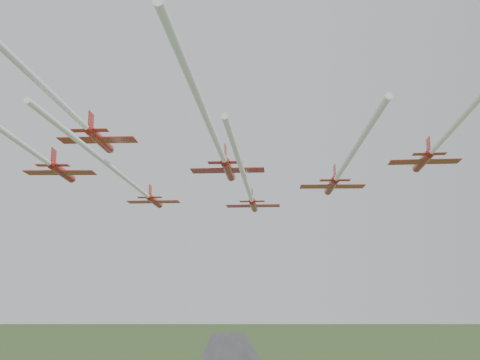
{
  "coord_description": "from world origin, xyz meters",
  "views": [
    {
      "loc": [
        -4.55,
        -87.34,
        35.46
      ],
      "look_at": [
        -2.39,
        -4.22,
        52.41
      ],
      "focal_mm": 45.0,
      "sensor_mm": 36.0,
      "label": 1
    }
  ],
  "objects_px": {
    "jet_row3_left": "(39,156)",
    "jet_row4_left": "(71,113)",
    "jet_row3_right": "(438,144)",
    "jet_lead": "(249,191)",
    "jet_row3_mid": "(220,149)",
    "jet_row2_right": "(340,173)",
    "jet_row2_left": "(134,185)"
  },
  "relations": [
    {
      "from": "jet_row2_right",
      "to": "jet_row3_right",
      "type": "distance_m",
      "value": 14.02
    },
    {
      "from": "jet_lead",
      "to": "jet_row3_left",
      "type": "distance_m",
      "value": 30.82
    },
    {
      "from": "jet_row2_left",
      "to": "jet_lead",
      "type": "bearing_deg",
      "value": 30.62
    },
    {
      "from": "jet_row2_right",
      "to": "jet_row3_left",
      "type": "xyz_separation_m",
      "value": [
        -37.57,
        -6.23,
        0.55
      ]
    },
    {
      "from": "jet_lead",
      "to": "jet_row2_left",
      "type": "distance_m",
      "value": 17.49
    },
    {
      "from": "jet_lead",
      "to": "jet_row3_right",
      "type": "bearing_deg",
      "value": -38.18
    },
    {
      "from": "jet_row3_mid",
      "to": "jet_row4_left",
      "type": "distance_m",
      "value": 17.56
    },
    {
      "from": "jet_row2_left",
      "to": "jet_row2_right",
      "type": "relative_size",
      "value": 1.17
    },
    {
      "from": "jet_lead",
      "to": "jet_row2_right",
      "type": "bearing_deg",
      "value": -36.05
    },
    {
      "from": "jet_row3_left",
      "to": "jet_row4_left",
      "type": "xyz_separation_m",
      "value": [
        7.64,
        -15.42,
        0.52
      ]
    },
    {
      "from": "jet_row3_left",
      "to": "jet_row3_right",
      "type": "xyz_separation_m",
      "value": [
        47.23,
        -3.85,
        0.76
      ]
    },
    {
      "from": "jet_row3_left",
      "to": "jet_row2_right",
      "type": "bearing_deg",
      "value": 11.44
    },
    {
      "from": "jet_row3_mid",
      "to": "jet_row4_left",
      "type": "relative_size",
      "value": 1.12
    },
    {
      "from": "jet_row2_left",
      "to": "jet_row3_mid",
      "type": "relative_size",
      "value": 1.04
    },
    {
      "from": "jet_row3_left",
      "to": "jet_row3_right",
      "type": "bearing_deg",
      "value": -2.62
    },
    {
      "from": "jet_row3_left",
      "to": "jet_row4_left",
      "type": "height_order",
      "value": "jet_row4_left"
    },
    {
      "from": "jet_lead",
      "to": "jet_row2_right",
      "type": "xyz_separation_m",
      "value": [
        11.6,
        -10.33,
        0.58
      ]
    },
    {
      "from": "jet_row2_left",
      "to": "jet_row4_left",
      "type": "bearing_deg",
      "value": -90.5
    },
    {
      "from": "jet_row3_left",
      "to": "jet_row3_mid",
      "type": "bearing_deg",
      "value": -11.06
    },
    {
      "from": "jet_row2_right",
      "to": "jet_row3_right",
      "type": "relative_size",
      "value": 1.04
    },
    {
      "from": "jet_lead",
      "to": "jet_row2_right",
      "type": "distance_m",
      "value": 15.55
    },
    {
      "from": "jet_lead",
      "to": "jet_row3_mid",
      "type": "relative_size",
      "value": 1.09
    },
    {
      "from": "jet_row2_right",
      "to": "jet_row3_mid",
      "type": "height_order",
      "value": "jet_row3_mid"
    },
    {
      "from": "jet_lead",
      "to": "jet_row3_right",
      "type": "xyz_separation_m",
      "value": [
        21.26,
        -20.41,
        1.89
      ]
    },
    {
      "from": "jet_lead",
      "to": "jet_row4_left",
      "type": "height_order",
      "value": "jet_row4_left"
    },
    {
      "from": "jet_row3_mid",
      "to": "jet_row3_right",
      "type": "distance_m",
      "value": 25.48
    },
    {
      "from": "jet_row2_left",
      "to": "jet_row3_mid",
      "type": "height_order",
      "value": "jet_row3_mid"
    },
    {
      "from": "jet_row3_right",
      "to": "jet_row3_left",
      "type": "bearing_deg",
      "value": -177.79
    },
    {
      "from": "jet_row2_right",
      "to": "jet_row4_left",
      "type": "relative_size",
      "value": 0.99
    },
    {
      "from": "jet_lead",
      "to": "jet_row2_left",
      "type": "xyz_separation_m",
      "value": [
        -15.81,
        -7.45,
        -0.63
      ]
    },
    {
      "from": "jet_row3_right",
      "to": "jet_row4_left",
      "type": "bearing_deg",
      "value": -156.83
    },
    {
      "from": "jet_row3_right",
      "to": "jet_row2_right",
      "type": "bearing_deg",
      "value": 140.67
    }
  ]
}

